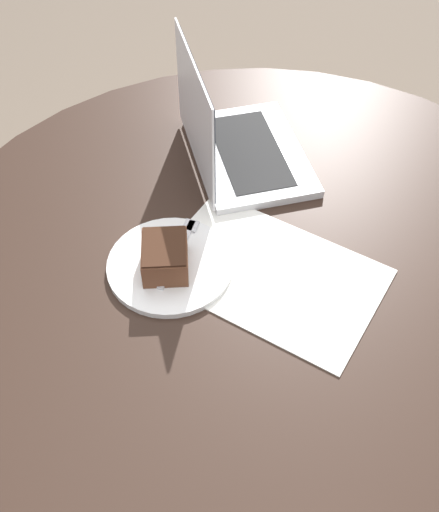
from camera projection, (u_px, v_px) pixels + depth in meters
ground_plane at (251, 450)px, 1.66m from camera, size 12.00×12.00×0.00m
dining_table at (265, 313)px, 1.16m from camera, size 1.34×1.34×0.78m
paper_document at (269, 275)px, 1.06m from camera, size 0.46×0.41×0.00m
plate at (170, 265)px, 1.07m from camera, size 0.23×0.23×0.01m
cake_slice at (165, 255)px, 1.05m from camera, size 0.09×0.10×0.06m
fork at (181, 246)px, 1.09m from camera, size 0.06×0.17×0.00m
laptop at (235, 143)px, 1.24m from camera, size 0.31×0.36×0.25m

